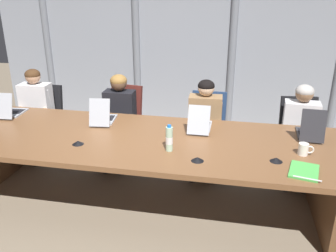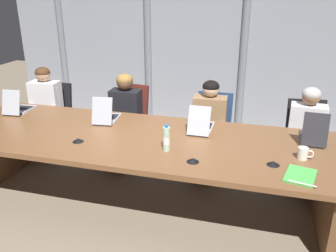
{
  "view_description": "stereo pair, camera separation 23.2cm",
  "coord_description": "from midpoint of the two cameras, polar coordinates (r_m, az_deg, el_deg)",
  "views": [
    {
      "loc": [
        0.88,
        -3.1,
        2.13
      ],
      "look_at": [
        0.25,
        0.12,
        0.85
      ],
      "focal_mm": 37.87,
      "sensor_mm": 36.0,
      "label": 1
    },
    {
      "loc": [
        1.11,
        -3.05,
        2.13
      ],
      "look_at": [
        0.25,
        0.12,
        0.85
      ],
      "focal_mm": 37.87,
      "sensor_mm": 36.0,
      "label": 2
    }
  ],
  "objects": [
    {
      "name": "office_chair_center",
      "position": [
        4.48,
        8.43,
        -2.4
      ],
      "size": [
        0.6,
        0.6,
        0.92
      ],
      "rotation": [
        0.0,
        0.0,
        -1.59
      ],
      "color": "navy",
      "rests_on": "ground_plane"
    },
    {
      "name": "person_left_end",
      "position": [
        4.98,
        -18.17,
        3.09
      ],
      "size": [
        0.43,
        0.56,
        1.16
      ],
      "rotation": [
        0.0,
        0.0,
        -1.5
      ],
      "color": "silver",
      "rests_on": "ground_plane"
    },
    {
      "name": "laptop_center",
      "position": [
        3.7,
        7.18,
        0.17
      ],
      "size": [
        0.22,
        0.44,
        0.29
      ],
      "rotation": [
        0.0,
        0.0,
        1.57
      ],
      "color": "#A8ADB7",
      "rests_on": "conference_table"
    },
    {
      "name": "office_chair_left_end",
      "position": [
        5.2,
        -16.78,
        0.22
      ],
      "size": [
        0.6,
        0.6,
        0.9
      ],
      "rotation": [
        0.0,
        0.0,
        -1.62
      ],
      "color": "black",
      "rests_on": "ground_plane"
    },
    {
      "name": "conference_mic_middle",
      "position": [
        3.13,
        18.65,
        -5.71
      ],
      "size": [
        0.11,
        0.11,
        0.03
      ],
      "primitive_type": "cone",
      "color": "black",
      "rests_on": "conference_table"
    },
    {
      "name": "office_chair_left_mid",
      "position": [
        4.72,
        -5.1,
        -0.87
      ],
      "size": [
        0.6,
        0.61,
        0.95
      ],
      "rotation": [
        0.0,
        0.0,
        -1.74
      ],
      "color": "#511E19",
      "rests_on": "ground_plane"
    },
    {
      "name": "water_bottle_primary",
      "position": [
        3.19,
        1.83,
        -2.13
      ],
      "size": [
        0.07,
        0.07,
        0.25
      ],
      "color": "#ADD1B2",
      "rests_on": "conference_table"
    },
    {
      "name": "office_chair_right_mid",
      "position": [
        4.51,
        22.5,
        -3.76
      ],
      "size": [
        0.6,
        0.6,
        0.92
      ],
      "rotation": [
        0.0,
        0.0,
        -1.45
      ],
      "color": "black",
      "rests_on": "ground_plane"
    },
    {
      "name": "ground_plane",
      "position": [
        3.87,
        -2.33,
        -12.02
      ],
      "size": [
        12.77,
        12.77,
        0.0
      ],
      "primitive_type": "plane",
      "color": "#7F705B"
    },
    {
      "name": "person_right_mid",
      "position": [
        4.25,
        22.84,
        -0.87
      ],
      "size": [
        0.43,
        0.57,
        1.13
      ],
      "rotation": [
        0.0,
        0.0,
        -1.65
      ],
      "color": "silver",
      "rests_on": "ground_plane"
    },
    {
      "name": "person_center",
      "position": [
        4.23,
        8.13,
        0.53
      ],
      "size": [
        0.42,
        0.56,
        1.13
      ],
      "rotation": [
        0.0,
        0.0,
        -1.52
      ],
      "color": "olive",
      "rests_on": "ground_plane"
    },
    {
      "name": "spiral_notepad",
      "position": [
        3.03,
        22.63,
        -7.45
      ],
      "size": [
        0.28,
        0.35,
        0.03
      ],
      "rotation": [
        0.0,
        0.0,
        -0.22
      ],
      "color": "#4CB74C",
      "rests_on": "conference_table"
    },
    {
      "name": "conference_table",
      "position": [
        3.58,
        -2.47,
        -3.91
      ],
      "size": [
        4.03,
        1.31,
        0.75
      ],
      "color": "brown",
      "rests_on": "ground_plane"
    },
    {
      "name": "conference_mic_left_side",
      "position": [
        3.04,
        6.22,
        -5.49
      ],
      "size": [
        0.11,
        0.11,
        0.03
      ],
      "primitive_type": "cone",
      "color": "black",
      "rests_on": "conference_table"
    },
    {
      "name": "coffee_mug_near",
      "position": [
        3.31,
        22.84,
        -4.11
      ],
      "size": [
        0.14,
        0.09,
        0.11
      ],
      "color": "white",
      "rests_on": "conference_table"
    },
    {
      "name": "person_left_mid",
      "position": [
        4.47,
        -5.67,
        1.98
      ],
      "size": [
        0.39,
        0.55,
        1.14
      ],
      "rotation": [
        0.0,
        0.0,
        -1.54
      ],
      "color": "black",
      "rests_on": "ground_plane"
    },
    {
      "name": "laptop_right_mid",
      "position": [
        3.72,
        23.97,
        -1.4
      ],
      "size": [
        0.24,
        0.42,
        0.33
      ],
      "rotation": [
        0.0,
        0.0,
        1.52
      ],
      "color": "#2D2D33",
      "rests_on": "conference_table"
    },
    {
      "name": "curtain_backdrop",
      "position": [
        5.84,
        5.54,
        15.28
      ],
      "size": [
        6.39,
        0.17,
        3.03
      ],
      "color": "gray",
      "rests_on": "ground_plane"
    },
    {
      "name": "laptop_left_mid",
      "position": [
        3.97,
        -8.21,
        1.64
      ],
      "size": [
        0.26,
        0.43,
        0.3
      ],
      "rotation": [
        0.0,
        0.0,
        1.69
      ],
      "color": "#A8ADB7",
      "rests_on": "conference_table"
    },
    {
      "name": "laptop_left_end",
      "position": [
        4.53,
        -21.53,
        2.83
      ],
      "size": [
        0.25,
        0.42,
        0.3
      ],
      "rotation": [
        0.0,
        0.0,
        1.65
      ],
      "color": "#A8ADB7",
      "rests_on": "conference_table"
    },
    {
      "name": "conference_mic_right_side",
      "position": [
        3.49,
        -12.44,
        -2.24
      ],
      "size": [
        0.11,
        0.11,
        0.03
      ],
      "primitive_type": "cone",
      "color": "black",
      "rests_on": "conference_table"
    }
  ]
}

